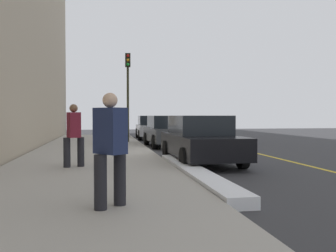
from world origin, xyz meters
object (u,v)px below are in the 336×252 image
object	(u,v)px
parked_car_black	(200,139)
pedestrian_tan_coat	(111,124)
parked_car_silver	(151,127)
parked_car_charcoal	(167,131)
traffic_light_pole	(128,82)
pedestrian_navy_coat	(110,146)
rolling_suitcase	(114,135)
pedestrian_burgundy_coat	(74,133)

from	to	relation	value
parked_car_black	pedestrian_tan_coat	xyz separation A→B (m)	(-9.46, -2.59, 0.32)
parked_car_silver	parked_car_charcoal	size ratio (longest dim) A/B	1.08
parked_car_silver	traffic_light_pole	world-z (taller)	traffic_light_pole
parked_car_charcoal	pedestrian_tan_coat	bearing A→B (deg)	-138.21
parked_car_black	traffic_light_pole	bearing A→B (deg)	-167.40
pedestrian_navy_coat	traffic_light_pole	xyz separation A→B (m)	(-13.84, 1.18, 2.18)
parked_car_charcoal	rolling_suitcase	distance (m)	4.15
parked_car_black	pedestrian_burgundy_coat	distance (m)	4.05
parked_car_charcoal	pedestrian_navy_coat	distance (m)	12.79
parked_car_silver	parked_car_black	distance (m)	12.67
parked_car_black	traffic_light_pole	distance (m)	8.47
pedestrian_navy_coat	pedestrian_tan_coat	xyz separation A→B (m)	(-15.39, 0.35, 0.02)
rolling_suitcase	traffic_light_pole	bearing A→B (deg)	19.45
parked_car_charcoal	parked_car_black	size ratio (longest dim) A/B	0.91
parked_car_charcoal	rolling_suitcase	world-z (taller)	parked_car_charcoal
pedestrian_navy_coat	rolling_suitcase	bearing A→B (deg)	178.17
rolling_suitcase	pedestrian_tan_coat	bearing A→B (deg)	-23.34
parked_car_charcoal	pedestrian_navy_coat	size ratio (longest dim) A/B	2.46
parked_car_charcoal	traffic_light_pole	size ratio (longest dim) A/B	0.91
parked_car_silver	parked_car_charcoal	bearing A→B (deg)	-0.24
parked_car_black	pedestrian_navy_coat	size ratio (longest dim) A/B	2.70
traffic_light_pole	parked_car_charcoal	bearing A→B (deg)	52.25
parked_car_silver	parked_car_charcoal	xyz separation A→B (m)	(6.17, -0.03, -0.00)
parked_car_black	pedestrian_burgundy_coat	size ratio (longest dim) A/B	2.75
parked_car_silver	parked_car_charcoal	distance (m)	6.17
parked_car_silver	pedestrian_tan_coat	distance (m)	4.19
rolling_suitcase	parked_car_black	bearing A→B (deg)	13.96
parked_car_silver	traffic_light_pole	distance (m)	5.67
pedestrian_navy_coat	traffic_light_pole	bearing A→B (deg)	175.15
pedestrian_tan_coat	rolling_suitcase	world-z (taller)	pedestrian_tan_coat
parked_car_silver	pedestrian_burgundy_coat	world-z (taller)	pedestrian_burgundy_coat
parked_car_black	pedestrian_navy_coat	world-z (taller)	pedestrian_navy_coat
pedestrian_tan_coat	parked_car_black	bearing A→B (deg)	15.34
pedestrian_navy_coat	pedestrian_burgundy_coat	world-z (taller)	pedestrian_navy_coat
parked_car_charcoal	pedestrian_tan_coat	xyz separation A→B (m)	(-2.96, -2.64, 0.32)
parked_car_black	pedestrian_tan_coat	world-z (taller)	pedestrian_tan_coat
parked_car_black	rolling_suitcase	distance (m)	10.12
pedestrian_navy_coat	pedestrian_tan_coat	bearing A→B (deg)	178.70
traffic_light_pole	rolling_suitcase	xyz separation A→B (m)	(-1.91, -0.67, -2.80)
parked_car_charcoal	traffic_light_pole	bearing A→B (deg)	-127.75
parked_car_silver	pedestrian_navy_coat	world-z (taller)	pedestrian_navy_coat
pedestrian_navy_coat	pedestrian_tan_coat	size ratio (longest dim) A/B	0.97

